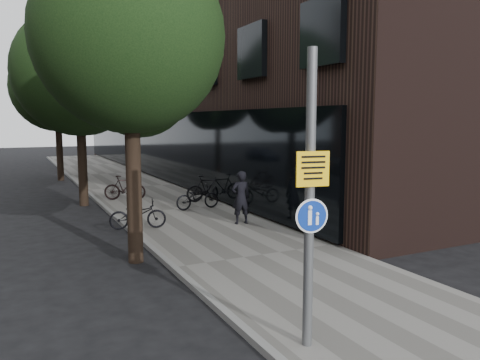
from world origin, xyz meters
TOP-DOWN VIEW (x-y plane):
  - ground at (0.00, 0.00)m, footprint 120.00×120.00m
  - sidewalk at (0.25, 10.00)m, footprint 4.50×60.00m
  - curb_edge at (-2.00, 10.00)m, footprint 0.15×60.00m
  - building_right_dark_brick at (8.50, 22.00)m, footprint 12.00×40.00m
  - street_tree_near at (-2.53, 4.64)m, footprint 4.40×4.40m
  - street_tree_mid at (-2.53, 13.14)m, footprint 5.00×5.00m
  - street_tree_far at (-2.53, 22.14)m, footprint 5.00×5.00m
  - signpost at (-1.44, -1.07)m, footprint 0.49×0.14m
  - pedestrian at (1.34, 6.69)m, footprint 0.66×0.47m
  - parked_bike_facade_near at (1.02, 9.67)m, footprint 1.77×0.74m
  - parked_bike_facade_far at (2.00, 11.07)m, footprint 1.82×0.61m
  - parked_bike_curb_near at (-1.80, 7.45)m, footprint 1.79×0.95m
  - parked_bike_curb_far at (-0.96, 12.94)m, footprint 1.76×1.08m

SIDE VIEW (x-z plane):
  - ground at x=0.00m, z-range 0.00..0.00m
  - sidewalk at x=0.25m, z-range 0.00..0.12m
  - curb_edge at x=-2.00m, z-range 0.00..0.13m
  - parked_bike_curb_near at x=-1.80m, z-range 0.12..1.01m
  - parked_bike_facade_near at x=1.02m, z-range 0.12..1.03m
  - parked_bike_curb_far at x=-0.96m, z-range 0.12..1.14m
  - parked_bike_facade_far at x=2.00m, z-range 0.12..1.20m
  - pedestrian at x=1.34m, z-range 0.12..1.82m
  - signpost at x=-1.44m, z-range 0.14..4.43m
  - street_tree_near at x=-2.53m, z-range 1.36..8.86m
  - street_tree_mid at x=-2.53m, z-range 1.21..9.01m
  - street_tree_far at x=-2.53m, z-range 1.21..9.01m
  - building_right_dark_brick at x=8.50m, z-range 0.00..18.00m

